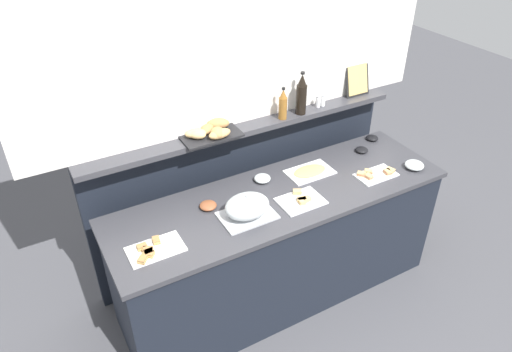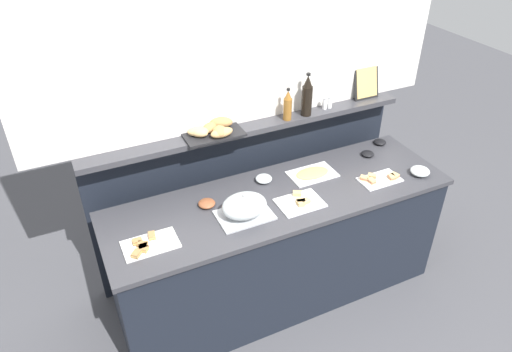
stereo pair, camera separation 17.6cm
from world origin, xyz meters
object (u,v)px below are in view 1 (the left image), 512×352
(sandwich_platter_rear, at_px, (153,250))
(wine_bottle_dark, at_px, (301,95))
(serving_cloche, at_px, (247,207))
(condiment_bowl_cream, at_px, (362,150))
(condiment_bowl_teal, at_px, (208,205))
(glass_bowl_large, at_px, (414,165))
(sandwich_platter_front, at_px, (301,200))
(bread_basket, at_px, (210,131))
(salt_shaker, at_px, (318,102))
(pepper_shaker, at_px, (323,100))
(cold_cuts_platter, at_px, (310,172))
(condiment_bowl_red, at_px, (372,138))
(sandwich_platter_side, at_px, (376,174))
(vinegar_bottle_amber, at_px, (283,105))
(glass_bowl_medium, at_px, (262,179))
(framed_picture, at_px, (357,80))

(sandwich_platter_rear, relative_size, wine_bottle_dark, 1.00)
(serving_cloche, relative_size, condiment_bowl_cream, 3.60)
(condiment_bowl_teal, bearing_deg, glass_bowl_large, -11.45)
(sandwich_platter_front, xyz_separation_m, glass_bowl_large, (0.93, -0.07, 0.01))
(condiment_bowl_cream, bearing_deg, bread_basket, 166.34)
(salt_shaker, distance_m, bread_basket, 0.88)
(wine_bottle_dark, bearing_deg, pepper_shaker, 6.40)
(salt_shaker, bearing_deg, glass_bowl_large, -57.95)
(glass_bowl_large, height_order, wine_bottle_dark, wine_bottle_dark)
(glass_bowl_large, bearing_deg, pepper_shaker, 119.17)
(cold_cuts_platter, height_order, condiment_bowl_red, condiment_bowl_red)
(salt_shaker, xyz_separation_m, bread_basket, (-0.88, -0.02, -0.01))
(sandwich_platter_rear, xyz_separation_m, salt_shaker, (1.51, 0.56, 0.34))
(sandwich_platter_side, bearing_deg, condiment_bowl_teal, 168.57)
(vinegar_bottle_amber, distance_m, pepper_shaker, 0.38)
(glass_bowl_medium, distance_m, condiment_bowl_red, 1.04)
(glass_bowl_large, relative_size, condiment_bowl_red, 1.42)
(sandwich_platter_side, xyz_separation_m, cold_cuts_platter, (-0.38, 0.26, -0.00))
(framed_picture, bearing_deg, pepper_shaker, -173.62)
(salt_shaker, bearing_deg, condiment_bowl_teal, -161.98)
(condiment_bowl_cream, distance_m, condiment_bowl_red, 0.22)
(glass_bowl_large, xyz_separation_m, condiment_bowl_teal, (-1.48, 0.30, -0.01))
(cold_cuts_platter, height_order, condiment_bowl_cream, condiment_bowl_cream)
(wine_bottle_dark, bearing_deg, sandwich_platter_front, -122.03)
(sandwich_platter_rear, xyz_separation_m, cold_cuts_platter, (1.23, 0.23, -0.00))
(glass_bowl_medium, height_order, pepper_shaker, pepper_shaker)
(condiment_bowl_red, relative_size, wine_bottle_dark, 0.30)
(serving_cloche, distance_m, vinegar_bottle_amber, 0.84)
(vinegar_bottle_amber, bearing_deg, framed_picture, 5.45)
(condiment_bowl_red, bearing_deg, wine_bottle_dark, 165.01)
(cold_cuts_platter, xyz_separation_m, wine_bottle_dark, (0.11, 0.31, 0.44))
(sandwich_platter_rear, distance_m, condiment_bowl_teal, 0.49)
(framed_picture, bearing_deg, vinegar_bottle_amber, -174.55)
(serving_cloche, relative_size, pepper_shaker, 3.91)
(serving_cloche, xyz_separation_m, condiment_bowl_red, (1.32, 0.36, -0.06))
(wine_bottle_dark, distance_m, framed_picture, 0.56)
(sandwich_platter_front, relative_size, pepper_shaker, 3.35)
(sandwich_platter_side, height_order, serving_cloche, serving_cloche)
(sandwich_platter_rear, height_order, condiment_bowl_red, sandwich_platter_rear)
(wine_bottle_dark, xyz_separation_m, salt_shaker, (0.17, 0.02, -0.10))
(sandwich_platter_side, height_order, cold_cuts_platter, sandwich_platter_side)
(glass_bowl_large, bearing_deg, framed_picture, 91.49)
(condiment_bowl_red, relative_size, framed_picture, 0.38)
(sandwich_platter_rear, height_order, glass_bowl_large, glass_bowl_large)
(glass_bowl_medium, bearing_deg, condiment_bowl_teal, -168.47)
(glass_bowl_large, bearing_deg, wine_bottle_dark, 132.77)
(glass_bowl_medium, bearing_deg, sandwich_platter_front, -72.43)
(glass_bowl_medium, bearing_deg, glass_bowl_large, -20.82)
(salt_shaker, bearing_deg, wine_bottle_dark, -171.98)
(glass_bowl_medium, height_order, wine_bottle_dark, wine_bottle_dark)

